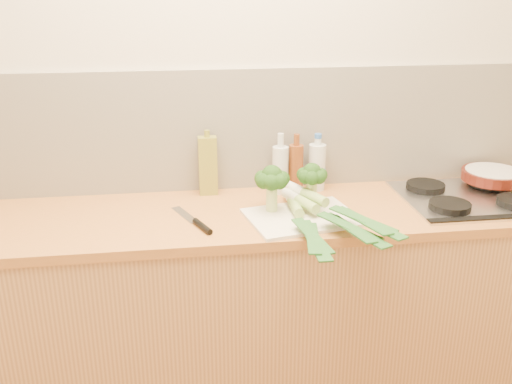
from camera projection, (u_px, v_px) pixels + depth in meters
room_shell at (229, 131)px, 2.52m from camera, size 3.50×3.50×3.50m
counter at (238, 306)px, 2.50m from camera, size 3.20×0.62×0.90m
gas_hob at (470, 197)px, 2.47m from camera, size 0.58×0.50×0.04m
chopping_board at (302, 217)px, 2.27m from camera, size 0.48×0.39×0.01m
broccoli_left at (272, 180)px, 2.28m from camera, size 0.14×0.14×0.19m
broccoli_right at (312, 176)px, 2.34m from camera, size 0.13×0.13×0.18m
leek_front at (300, 214)px, 2.23m from camera, size 0.10×0.68×0.04m
leek_mid at (320, 211)px, 2.21m from camera, size 0.28×0.59×0.04m
leek_back at (327, 203)px, 2.24m from camera, size 0.32×0.61×0.04m
chefs_knife at (198, 223)px, 2.21m from camera, size 0.16×0.31×0.02m
skillet at (494, 175)px, 2.59m from camera, size 0.40×0.28×0.05m
oil_tin at (208, 165)px, 2.50m from camera, size 0.08×0.05×0.29m
glass_bottle at (280, 169)px, 2.52m from camera, size 0.07×0.07×0.27m
amber_bottle at (296, 167)px, 2.54m from camera, size 0.06×0.06×0.26m
water_bottle at (317, 168)px, 2.57m from camera, size 0.08×0.08×0.24m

